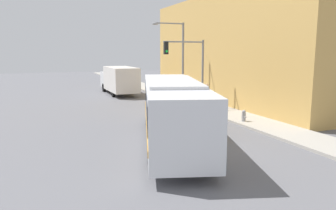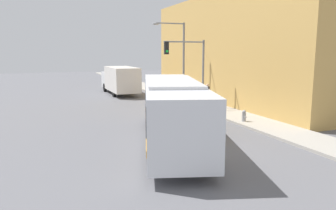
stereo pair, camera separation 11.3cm
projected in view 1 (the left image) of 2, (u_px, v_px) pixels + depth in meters
ground_plane at (202, 153)px, 14.28m from camera, size 120.00×120.00×0.00m
sidewalk at (162, 92)px, 34.71m from camera, size 2.61×70.00×0.15m
building_facade at (238, 49)px, 28.70m from camera, size 6.00×22.94×9.11m
city_bus at (172, 106)px, 15.74m from camera, size 5.79×11.46×3.04m
delivery_truck at (119, 79)px, 33.59m from camera, size 2.41×7.89×2.81m
fire_hydrant at (244, 116)px, 19.98m from camera, size 0.25×0.34×0.70m
traffic_light_pole at (189, 61)px, 24.30m from camera, size 3.28×0.35×5.06m
parking_meter at (201, 95)px, 25.02m from camera, size 0.14×0.14×1.38m
street_lamp at (179, 54)px, 28.00m from camera, size 2.92×0.28×6.63m
pedestrian_near_corner at (207, 95)px, 25.55m from camera, size 0.34×0.34×1.74m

